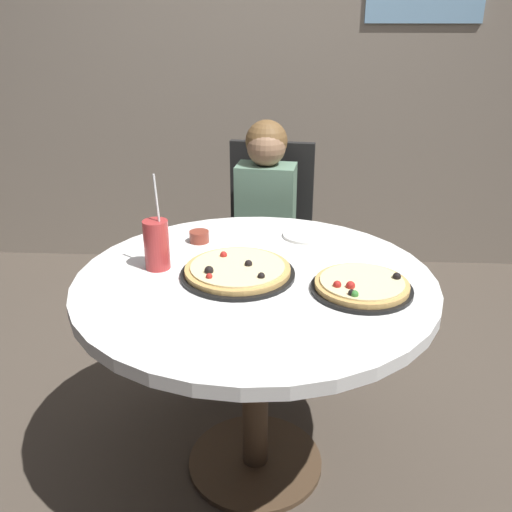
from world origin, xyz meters
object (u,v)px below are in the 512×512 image
dining_table (255,308)px  soda_cup (157,244)px  pizza_veggie (237,271)px  plate_small (307,235)px  diner_child (263,256)px  pizza_cheese (362,286)px  chair_wooden (269,233)px  sauce_bowl (199,237)px

dining_table → soda_cup: soda_cup is taller
pizza_veggie → plate_small: size_ratio=1.99×
plate_small → pizza_veggie: bearing=-123.0°
diner_child → pizza_cheese: diner_child is taller
diner_child → soda_cup: diner_child is taller
chair_wooden → pizza_veggie: (-0.07, -0.95, 0.24)m
chair_wooden → soda_cup: size_ratio=3.09×
pizza_veggie → soda_cup: 0.27m
pizza_veggie → plate_small: 0.42m
pizza_cheese → sauce_bowl: pizza_cheese is taller
dining_table → diner_child: size_ratio=1.04×
dining_table → pizza_cheese: bearing=-13.4°
diner_child → sauce_bowl: bearing=-112.9°
dining_table → plate_small: (0.17, 0.36, 0.11)m
sauce_bowl → diner_child: bearing=67.1°
pizza_veggie → pizza_cheese: bearing=-12.6°
pizza_veggie → diner_child: bearing=86.5°
dining_table → chair_wooden: 0.96m
diner_child → plate_small: size_ratio=6.01×
dining_table → sauce_bowl: 0.38m
diner_child → pizza_veggie: diner_child is taller
soda_cup → chair_wooden: bearing=70.1°
chair_wooden → pizza_cheese: chair_wooden is taller
dining_table → soda_cup: size_ratio=3.64×
diner_child → pizza_veggie: (-0.05, -0.76, 0.28)m
pizza_veggie → pizza_cheese: pizza_veggie is taller
sauce_bowl → plate_small: size_ratio=0.39×
soda_cup → plate_small: size_ratio=1.71×
pizza_cheese → soda_cup: size_ratio=0.98×
soda_cup → plate_small: (0.49, 0.30, -0.08)m
pizza_cheese → plate_small: size_ratio=1.67×
chair_wooden → plate_small: chair_wooden is taller
pizza_cheese → pizza_veggie: bearing=167.4°
dining_table → diner_child: 0.79m
chair_wooden → pizza_veggie: bearing=-94.0°
soda_cup → plate_small: bearing=31.9°
chair_wooden → pizza_veggie: chair_wooden is taller
dining_table → pizza_veggie: 0.14m
pizza_veggie → sauce_bowl: 0.32m
chair_wooden → sauce_bowl: 0.75m
chair_wooden → pizza_veggie: 0.98m
diner_child → pizza_veggie: size_ratio=3.02×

